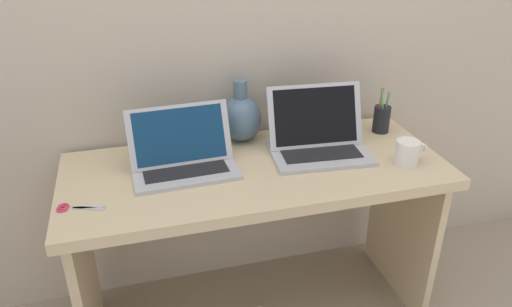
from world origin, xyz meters
TOP-DOWN VIEW (x-y plane):
  - back_wall at (0.00, 0.33)m, footprint 4.40×0.04m
  - desk at (0.00, 0.00)m, footprint 1.36×0.57m
  - laptop_left at (-0.25, 0.05)m, footprint 0.37×0.24m
  - laptop_right at (0.25, 0.05)m, footprint 0.38×0.28m
  - green_vase at (0.00, 0.23)m, footprint 0.16×0.16m
  - coffee_mug at (0.53, -0.13)m, footprint 0.12×0.08m
  - pen_cup at (0.57, 0.15)m, footprint 0.07×0.07m
  - scissors at (-0.62, -0.12)m, footprint 0.15×0.07m

SIDE VIEW (x-z plane):
  - desk at x=0.00m, z-range 0.20..0.90m
  - scissors at x=-0.62m, z-range 0.70..0.71m
  - coffee_mug at x=0.53m, z-range 0.70..0.79m
  - laptop_left at x=-0.25m, z-range 0.65..0.87m
  - pen_cup at x=0.57m, z-range 0.66..0.86m
  - laptop_right at x=0.25m, z-range 0.65..0.88m
  - green_vase at x=0.00m, z-range 0.68..0.92m
  - back_wall at x=0.00m, z-range 0.00..2.40m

